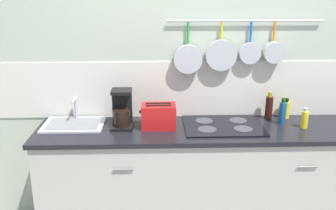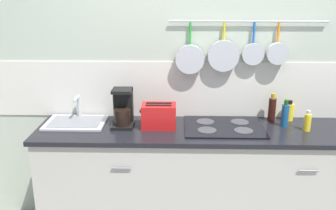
{
  "view_description": "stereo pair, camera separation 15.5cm",
  "coord_description": "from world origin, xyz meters",
  "px_view_note": "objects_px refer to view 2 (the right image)",
  "views": [
    {
      "loc": [
        -0.42,
        -2.64,
        1.97
      ],
      "look_at": [
        -0.33,
        0.0,
        1.12
      ],
      "focal_mm": 40.0,
      "sensor_mm": 36.0,
      "label": 1
    },
    {
      "loc": [
        -0.26,
        -2.64,
        1.97
      ],
      "look_at": [
        -0.33,
        0.0,
        1.12
      ],
      "focal_mm": 40.0,
      "sensor_mm": 36.0,
      "label": 2
    }
  ],
  "objects_px": {
    "coffee_maker": "(123,110)",
    "bottle_cooking_wine": "(272,109)",
    "bottle_sesame_oil": "(285,115)",
    "bottle_hot_sauce": "(308,122)",
    "toaster": "(159,116)",
    "bottle_dish_soap": "(289,111)"
  },
  "relations": [
    {
      "from": "coffee_maker",
      "to": "bottle_cooking_wine",
      "type": "height_order",
      "value": "coffee_maker"
    },
    {
      "from": "coffee_maker",
      "to": "bottle_cooking_wine",
      "type": "bearing_deg",
      "value": 6.66
    },
    {
      "from": "bottle_sesame_oil",
      "to": "bottle_cooking_wine",
      "type": "bearing_deg",
      "value": 118.89
    },
    {
      "from": "bottle_sesame_oil",
      "to": "bottle_hot_sauce",
      "type": "height_order",
      "value": "bottle_sesame_oil"
    },
    {
      "from": "toaster",
      "to": "bottle_hot_sauce",
      "type": "distance_m",
      "value": 1.11
    },
    {
      "from": "toaster",
      "to": "bottle_cooking_wine",
      "type": "relative_size",
      "value": 1.21
    },
    {
      "from": "bottle_cooking_wine",
      "to": "bottle_sesame_oil",
      "type": "xyz_separation_m",
      "value": [
        0.07,
        -0.13,
        -0.01
      ]
    },
    {
      "from": "toaster",
      "to": "bottle_cooking_wine",
      "type": "distance_m",
      "value": 0.91
    },
    {
      "from": "bottle_sesame_oil",
      "to": "bottle_hot_sauce",
      "type": "xyz_separation_m",
      "value": [
        0.15,
        -0.08,
        -0.02
      ]
    },
    {
      "from": "bottle_cooking_wine",
      "to": "bottle_hot_sauce",
      "type": "distance_m",
      "value": 0.3
    },
    {
      "from": "toaster",
      "to": "bottle_dish_soap",
      "type": "relative_size",
      "value": 1.66
    },
    {
      "from": "toaster",
      "to": "bottle_dish_soap",
      "type": "xyz_separation_m",
      "value": [
        1.04,
        0.19,
        -0.02
      ]
    },
    {
      "from": "bottle_sesame_oil",
      "to": "bottle_dish_soap",
      "type": "height_order",
      "value": "bottle_sesame_oil"
    },
    {
      "from": "bottle_dish_soap",
      "to": "bottle_hot_sauce",
      "type": "distance_m",
      "value": 0.24
    },
    {
      "from": "bottle_hot_sauce",
      "to": "bottle_dish_soap",
      "type": "bearing_deg",
      "value": 107.58
    },
    {
      "from": "bottle_sesame_oil",
      "to": "bottle_dish_soap",
      "type": "relative_size",
      "value": 1.29
    },
    {
      "from": "toaster",
      "to": "bottle_cooking_wine",
      "type": "xyz_separation_m",
      "value": [
        0.89,
        0.17,
        0.01
      ]
    },
    {
      "from": "coffee_maker",
      "to": "bottle_cooking_wine",
      "type": "relative_size",
      "value": 1.3
    },
    {
      "from": "toaster",
      "to": "bottle_cooking_wine",
      "type": "height_order",
      "value": "bottle_cooking_wine"
    },
    {
      "from": "bottle_cooking_wine",
      "to": "bottle_hot_sauce",
      "type": "relative_size",
      "value": 1.43
    },
    {
      "from": "toaster",
      "to": "bottle_sesame_oil",
      "type": "relative_size",
      "value": 1.29
    },
    {
      "from": "bottle_sesame_oil",
      "to": "toaster",
      "type": "bearing_deg",
      "value": -177.32
    }
  ]
}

